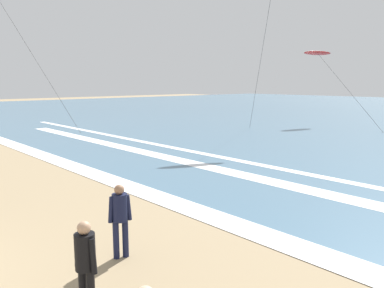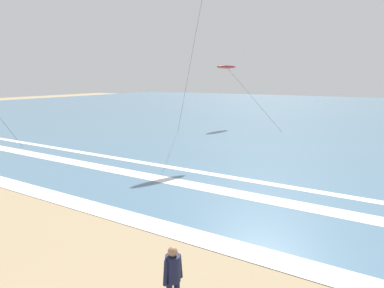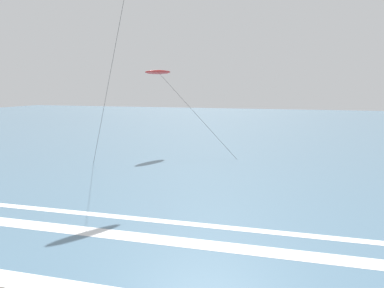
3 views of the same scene
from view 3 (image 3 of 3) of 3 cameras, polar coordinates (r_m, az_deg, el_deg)
name	(u,v)px [view 3 (image 3 of 3)]	position (r m, az deg, el deg)	size (l,w,h in m)	color
ocean_surface	(304,130)	(54.96, 13.47, 1.62)	(140.00, 90.00, 0.01)	slate
wave_foam_mid_break	(202,245)	(15.78, 1.25, -12.17)	(45.25, 0.93, 0.01)	white
wave_foam_outer_break	(218,227)	(17.63, 3.24, -10.07)	(55.09, 0.50, 0.01)	white
kite_red_low_near	(158,72)	(36.86, -4.13, 8.71)	(7.65, 3.84, 6.43)	red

